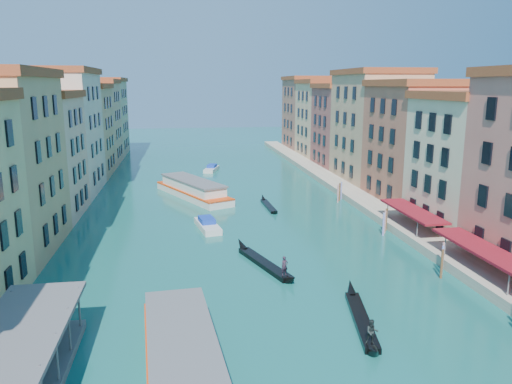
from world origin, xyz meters
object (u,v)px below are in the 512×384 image
vaporetto_near (184,366)px  vaporetto_far (193,189)px  vaporetto_stop (18,370)px  gondola_right (362,319)px  gondola_fore (264,262)px

vaporetto_near → vaporetto_far: bearing=83.3°
vaporetto_stop → gondola_right: bearing=12.3°
vaporetto_stop → gondola_fore: size_ratio=1.29×
vaporetto_stop → gondola_fore: vaporetto_stop is taller
vaporetto_stop → vaporetto_far: bearing=77.1°
vaporetto_near → vaporetto_stop: bearing=170.2°
vaporetto_far → gondola_right: (11.66, -47.26, -0.84)m
vaporetto_near → vaporetto_far: 53.38m
vaporetto_near → vaporetto_far: size_ratio=1.02×
vaporetto_stop → vaporetto_far: (11.96, 52.40, -0.12)m
vaporetto_near → gondola_fore: vaporetto_near is taller
vaporetto_near → gondola_fore: size_ratio=1.58×
vaporetto_near → vaporetto_far: (2.09, 53.33, -0.01)m
vaporetto_far → gondola_right: 48.68m
gondola_fore → vaporetto_stop: bearing=-152.0°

